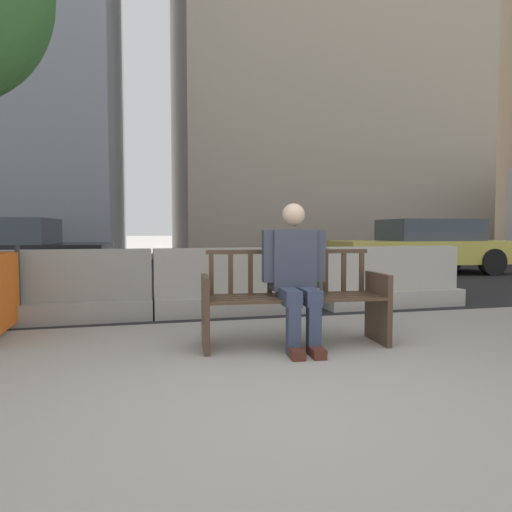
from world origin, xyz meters
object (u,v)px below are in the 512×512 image
object	(u,v)px
seated_person	(295,272)
jersey_barrier_centre	(233,287)
street_bench	(294,302)
jersey_barrier_right	(389,282)
car_taxi_near	(424,246)
jersey_barrier_left	(64,292)

from	to	relation	value
seated_person	jersey_barrier_centre	bearing A→B (deg)	97.35
seated_person	jersey_barrier_centre	distance (m)	1.87
street_bench	jersey_barrier_centre	distance (m)	1.78
jersey_barrier_centre	jersey_barrier_right	world-z (taller)	same
seated_person	car_taxi_near	xyz separation A→B (m)	(5.42, 6.09, -0.01)
jersey_barrier_right	seated_person	bearing A→B (deg)	-137.62
jersey_barrier_centre	jersey_barrier_left	size ratio (longest dim) A/B	0.99
jersey_barrier_right	jersey_barrier_left	bearing A→B (deg)	-179.14
seated_person	jersey_barrier_right	size ratio (longest dim) A/B	0.65
street_bench	jersey_barrier_left	world-z (taller)	street_bench
street_bench	car_taxi_near	world-z (taller)	car_taxi_near
jersey_barrier_centre	jersey_barrier_left	xyz separation A→B (m)	(-2.03, -0.04, 0.00)
jersey_barrier_centre	jersey_barrier_left	distance (m)	2.03
street_bench	car_taxi_near	distance (m)	8.11
jersey_barrier_centre	jersey_barrier_left	world-z (taller)	same
seated_person	street_bench	bearing A→B (deg)	84.57
street_bench	jersey_barrier_left	size ratio (longest dim) A/B	0.85
jersey_barrier_right	car_taxi_near	size ratio (longest dim) A/B	0.45
jersey_barrier_centre	jersey_barrier_right	xyz separation A→B (m)	(2.26, 0.03, 0.00)
car_taxi_near	street_bench	bearing A→B (deg)	-131.94
street_bench	car_taxi_near	xyz separation A→B (m)	(5.42, 6.03, 0.28)
seated_person	jersey_barrier_centre	world-z (taller)	seated_person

